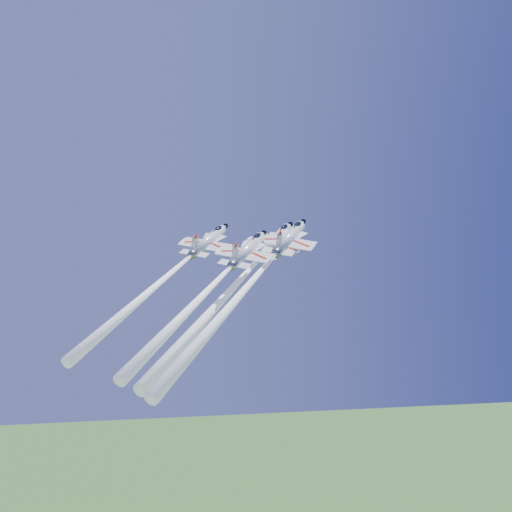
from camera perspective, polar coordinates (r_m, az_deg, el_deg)
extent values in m
cylinder|color=silver|center=(102.75, 1.91, 1.49)|extent=(3.95, 8.46, 12.33)
cone|color=silver|center=(109.24, 3.26, 2.98)|extent=(2.97, 3.56, 3.29)
cone|color=black|center=(110.76, 3.56, 3.30)|extent=(1.50, 1.79, 1.65)
cone|color=slate|center=(96.89, 0.51, -0.07)|extent=(2.86, 3.00, 2.28)
ellipsoid|color=black|center=(106.65, 2.82, 2.84)|extent=(2.70, 3.26, 2.46)
cube|color=black|center=(105.17, 2.53, 2.66)|extent=(0.80, 1.08, 0.83)
cube|color=silver|center=(101.77, 1.66, 1.08)|extent=(10.84, 8.17, 3.81)
cube|color=silver|center=(105.32, 1.69, 2.00)|extent=(2.95, 3.17, 1.86)
cube|color=silver|center=(104.53, 3.05, 1.78)|extent=(2.95, 3.17, 1.86)
cube|color=silver|center=(97.77, 0.72, 0.11)|extent=(5.87, 4.37, 2.03)
cube|color=silver|center=(97.30, 0.80, 1.11)|extent=(1.76, 3.40, 3.93)
cube|color=#B31708|center=(96.99, 0.87, 1.95)|extent=(0.88, 1.28, 1.11)
cube|color=black|center=(103.15, 1.90, 1.00)|extent=(6.07, 7.95, 4.95)
sphere|color=white|center=(96.67, 0.45, -0.13)|extent=(1.05, 1.22, 1.08)
cone|color=white|center=(81.60, -4.39, -5.47)|extent=(6.22, 20.33, 34.36)
cylinder|color=silver|center=(98.67, -4.83, 1.49)|extent=(3.40, 7.28, 10.60)
cone|color=silver|center=(103.96, -3.26, 2.85)|extent=(2.55, 3.06, 2.83)
cone|color=black|center=(105.21, -2.92, 3.14)|extent=(1.29, 1.54, 1.42)
cone|color=slate|center=(93.91, -6.43, 0.11)|extent=(2.46, 2.58, 1.96)
ellipsoid|color=black|center=(101.84, -3.81, 2.71)|extent=(2.32, 2.81, 2.12)
cube|color=black|center=(100.62, -4.14, 2.55)|extent=(0.69, 0.93, 0.72)
cube|color=silver|center=(97.88, -5.11, 1.13)|extent=(9.32, 7.03, 3.28)
cube|color=silver|center=(100.91, -4.88, 1.95)|extent=(2.53, 2.73, 1.60)
cube|color=silver|center=(99.99, -3.72, 1.75)|extent=(2.53, 2.73, 1.60)
cube|color=silver|center=(94.63, -6.18, 0.27)|extent=(5.05, 3.76, 1.74)
cube|color=silver|center=(94.22, -6.15, 1.16)|extent=(1.52, 2.92, 3.38)
cube|color=#B31708|center=(93.94, -6.10, 1.90)|extent=(0.76, 1.10, 0.95)
cube|color=black|center=(99.02, -4.81, 1.05)|extent=(5.22, 6.83, 4.25)
sphere|color=white|center=(93.74, -6.49, 0.05)|extent=(0.90, 1.05, 0.93)
cone|color=white|center=(81.99, -11.57, -4.33)|extent=(5.25, 16.99, 28.63)
cylinder|color=silver|center=(94.43, 3.32, 1.79)|extent=(3.59, 7.69, 11.21)
cone|color=silver|center=(100.39, 4.58, 3.25)|extent=(2.70, 3.23, 2.99)
cone|color=black|center=(101.80, 4.85, 3.57)|extent=(1.36, 1.63, 1.50)
cone|color=slate|center=(89.03, 2.02, 0.27)|extent=(2.60, 2.73, 2.07)
ellipsoid|color=black|center=(98.02, 4.17, 3.12)|extent=(2.45, 2.97, 2.24)
cube|color=black|center=(96.66, 3.91, 2.95)|extent=(0.73, 0.98, 0.76)
cube|color=silver|center=(93.53, 3.09, 1.39)|extent=(9.86, 7.43, 3.46)
cube|color=silver|center=(96.77, 3.07, 2.29)|extent=(2.68, 2.88, 1.69)
cube|color=silver|center=(96.10, 4.42, 2.07)|extent=(2.68, 2.88, 1.69)
cube|color=silver|center=(89.85, 2.22, 0.45)|extent=(5.34, 3.97, 1.84)
cube|color=silver|center=(89.43, 2.30, 1.44)|extent=(1.60, 3.09, 3.57)
cube|color=#B31708|center=(89.15, 2.38, 2.27)|extent=(0.80, 1.17, 1.01)
cube|color=black|center=(94.79, 3.31, 1.31)|extent=(5.52, 7.23, 4.50)
sphere|color=white|center=(88.83, 1.96, 0.21)|extent=(0.96, 1.11, 0.98)
cone|color=white|center=(73.86, -2.95, -5.49)|extent=(5.90, 19.73, 33.53)
cylinder|color=silver|center=(87.35, -0.89, 0.60)|extent=(3.31, 7.08, 10.32)
cone|color=silver|center=(92.64, 0.60, 2.13)|extent=(2.48, 2.98, 2.76)
cone|color=black|center=(93.88, 0.93, 2.46)|extent=(1.25, 1.50, 1.38)
cone|color=slate|center=(82.59, -2.43, -0.98)|extent=(2.39, 2.52, 1.91)
ellipsoid|color=black|center=(90.51, 0.10, 1.96)|extent=(2.26, 2.73, 2.06)
cube|color=black|center=(89.30, -0.22, 1.78)|extent=(0.67, 0.91, 0.70)
cube|color=silver|center=(86.56, -1.16, 0.19)|extent=(9.08, 6.84, 3.19)
cube|color=silver|center=(89.51, -1.04, 1.12)|extent=(2.47, 2.66, 1.55)
cube|color=silver|center=(88.75, 0.27, 0.90)|extent=(2.47, 2.66, 1.55)
cube|color=silver|center=(83.31, -2.20, -0.80)|extent=(4.91, 3.66, 1.70)
cube|color=silver|center=(82.89, -2.14, 0.18)|extent=(1.48, 2.85, 3.29)
cube|color=#B31708|center=(82.60, -2.08, 1.00)|extent=(0.74, 1.07, 0.93)
cube|color=black|center=(87.70, -0.89, 0.12)|extent=(5.08, 6.65, 4.14)
sphere|color=white|center=(82.41, -2.50, -1.05)|extent=(0.88, 1.02, 0.90)
cone|color=white|center=(71.50, -7.11, -5.74)|extent=(4.89, 15.44, 25.85)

